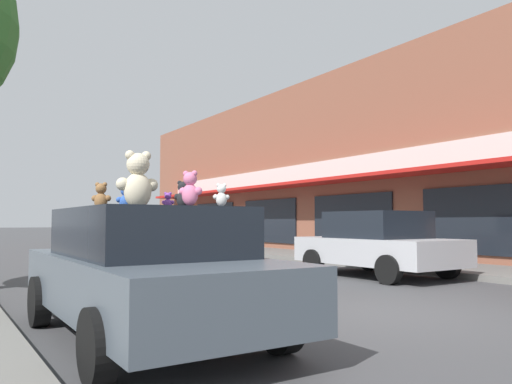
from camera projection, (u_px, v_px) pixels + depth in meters
ground_plane at (381, 313)px, 7.41m from camera, size 260.00×260.00×0.00m
storefront_row at (401, 174)px, 24.42m from camera, size 13.31×32.47×7.42m
plush_art_car at (147, 269)px, 5.81m from camera, size 2.08×4.49×1.51m
teddy_bear_giant at (138, 181)px, 6.00m from camera, size 0.52×0.33×0.70m
teddy_bear_pink at (190, 189)px, 4.92m from camera, size 0.22×0.25×0.35m
teddy_bear_white at (221, 195)px, 5.22m from camera, size 0.19×0.13×0.24m
teddy_bear_blue at (125, 198)px, 6.82m from camera, size 0.26×0.18×0.34m
teddy_bear_brown at (101, 196)px, 6.52m from camera, size 0.26×0.23×0.36m
teddy_bear_purple at (168, 201)px, 6.48m from camera, size 0.16×0.15×0.23m
teddy_bear_black at (183, 195)px, 5.79m from camera, size 0.21×0.23×0.32m
parked_car_far_center at (377, 243)px, 12.36m from camera, size 2.20×4.08×1.61m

